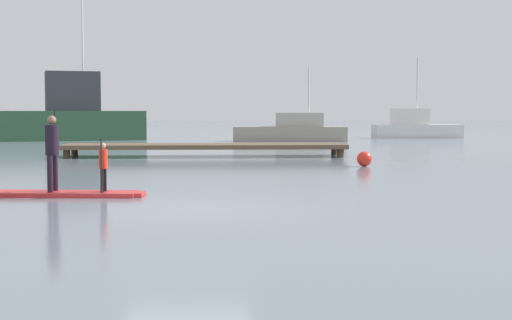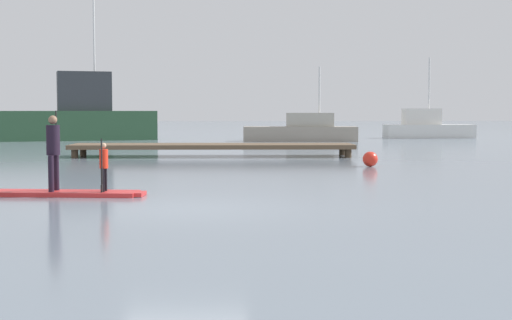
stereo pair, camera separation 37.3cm
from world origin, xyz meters
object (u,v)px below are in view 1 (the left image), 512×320
(fishing_boat_green_midground, at_px, (292,131))
(motor_boat_small_navy, at_px, (415,127))
(paddler_adult, at_px, (52,148))
(fishing_boat_white_large, at_px, (60,118))
(paddleboard_near, at_px, (67,194))
(mooring_buoy_near, at_px, (364,159))
(paddler_child_solo, at_px, (103,164))

(fishing_boat_green_midground, height_order, motor_boat_small_navy, motor_boat_small_navy)
(paddler_adult, bearing_deg, motor_boat_small_navy, 62.88)
(fishing_boat_white_large, bearing_deg, paddleboard_near, -77.46)
(motor_boat_small_navy, distance_m, mooring_buoy_near, 27.45)
(paddleboard_near, distance_m, motor_boat_small_navy, 38.42)
(paddler_adult, xyz_separation_m, motor_boat_small_navy, (17.57, 34.29, -0.34))
(fishing_boat_white_large, bearing_deg, fishing_boat_green_midground, -6.79)
(paddleboard_near, relative_size, mooring_buoy_near, 6.77)
(paddler_child_solo, distance_m, fishing_boat_green_midground, 30.24)
(fishing_boat_green_midground, bearing_deg, paddler_adult, -105.86)
(motor_boat_small_navy, bearing_deg, mooring_buoy_near, -108.69)
(motor_boat_small_navy, bearing_deg, paddler_child_solo, -115.49)
(paddler_adult, distance_m, mooring_buoy_near, 12.10)
(paddleboard_near, height_order, motor_boat_small_navy, motor_boat_small_navy)
(paddleboard_near, height_order, fishing_boat_white_large, fishing_boat_white_large)
(paddler_child_solo, xyz_separation_m, fishing_boat_green_midground, (7.16, 29.39, -0.05))
(paddleboard_near, distance_m, paddler_child_solo, 1.08)
(paddleboard_near, relative_size, motor_boat_small_navy, 0.55)
(paddleboard_near, height_order, paddler_child_solo, paddler_child_solo)
(paddler_adult, xyz_separation_m, fishing_boat_white_large, (-6.59, 31.03, 0.35))
(motor_boat_small_navy, height_order, mooring_buoy_near, motor_boat_small_navy)
(fishing_boat_green_midground, bearing_deg, paddleboard_near, -105.26)
(motor_boat_small_navy, bearing_deg, fishing_boat_green_midground, -151.46)
(fishing_boat_white_large, distance_m, fishing_boat_green_midground, 15.03)
(paddler_child_solo, xyz_separation_m, motor_boat_small_navy, (16.41, 34.42, 0.03))
(fishing_boat_white_large, xyz_separation_m, mooring_buoy_near, (15.36, -22.74, -1.18))
(paddler_adult, relative_size, motor_boat_small_navy, 0.29)
(fishing_boat_white_large, distance_m, mooring_buoy_near, 27.47)
(fishing_boat_white_large, bearing_deg, paddler_adult, -78.01)
(fishing_boat_green_midground, distance_m, mooring_buoy_near, 20.97)
(fishing_boat_white_large, relative_size, mooring_buoy_near, 22.13)
(paddler_child_solo, distance_m, motor_boat_small_navy, 38.13)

